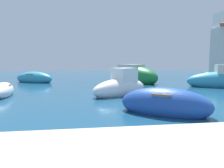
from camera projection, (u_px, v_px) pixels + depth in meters
moored_boat_0 at (134, 76)px, 20.30m from camera, size 4.90×5.89×2.24m
moored_boat_2 at (121, 87)px, 12.87m from camera, size 4.35×3.74×1.94m
moored_boat_3 at (34, 78)px, 20.64m from camera, size 4.47×3.54×1.37m
moored_boat_5 at (3, 91)px, 12.54m from camera, size 1.71×3.59×1.01m
moored_boat_6 at (164, 104)px, 8.13m from camera, size 3.77×3.24×1.33m
moored_boat_8 at (210, 77)px, 23.30m from camera, size 1.52×3.84×1.06m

